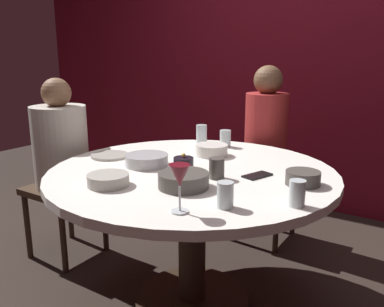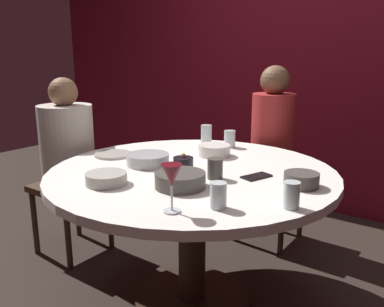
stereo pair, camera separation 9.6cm
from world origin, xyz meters
TOP-DOWN VIEW (x-y plane):
  - ground_plane at (0.00, 0.00)m, footprint 8.00×8.00m
  - back_wall at (0.00, 1.73)m, footprint 6.00×0.10m
  - dining_table at (0.00, 0.00)m, footprint 1.39×1.39m
  - seated_diner_left at (-0.96, 0.00)m, footprint 0.40×0.40m
  - seated_diner_back at (0.00, 0.92)m, footprint 0.40×0.40m
  - candle_holder at (-0.02, -0.04)m, footprint 0.10×0.10m
  - wine_glass at (0.26, -0.48)m, footprint 0.08×0.08m
  - dinner_plate at (-0.51, -0.04)m, footprint 0.21×0.21m
  - cell_phone at (0.31, 0.07)m, footprint 0.11×0.16m
  - bowl_serving_large at (-0.23, -0.06)m, footprint 0.22×0.22m
  - bowl_salad_center at (0.53, 0.06)m, footprint 0.15×0.15m
  - bowl_small_white at (0.12, -0.25)m, footprint 0.22×0.22m
  - bowl_sauce_side at (-0.17, -0.40)m, footprint 0.18×0.18m
  - bowl_rice_portion at (-0.06, 0.29)m, footprint 0.18×0.18m
  - cup_near_candle at (0.59, -0.20)m, footprint 0.06×0.06m
  - cup_by_left_diner at (-0.26, 0.52)m, footprint 0.07×0.07m
  - cup_by_right_diner at (-0.10, 0.52)m, footprint 0.07×0.07m
  - cup_center_front at (0.37, -0.35)m, footprint 0.06×0.06m
  - cup_far_edge at (0.17, -0.06)m, footprint 0.07×0.07m

SIDE VIEW (x-z plane):
  - ground_plane at x=0.00m, z-range 0.00..0.00m
  - dining_table at x=0.00m, z-range 0.22..0.95m
  - seated_diner_left at x=-0.96m, z-range 0.14..1.28m
  - cell_phone at x=0.31m, z-range 0.73..0.74m
  - dinner_plate at x=-0.51m, z-range 0.73..0.74m
  - seated_diner_back at x=0.00m, z-range 0.14..1.34m
  - bowl_sauce_side at x=-0.17m, z-range 0.73..0.78m
  - bowl_serving_large at x=-0.23m, z-range 0.73..0.79m
  - bowl_salad_center at x=0.53m, z-range 0.73..0.79m
  - bowl_rice_portion at x=-0.06m, z-range 0.73..0.79m
  - bowl_small_white at x=0.12m, z-range 0.73..0.79m
  - candle_holder at x=-0.02m, z-range 0.72..0.81m
  - cup_far_edge at x=0.17m, z-range 0.73..0.82m
  - cup_center_front at x=0.37m, z-range 0.73..0.83m
  - cup_near_candle at x=0.59m, z-range 0.73..0.83m
  - cup_by_right_diner at x=-0.10m, z-range 0.73..0.83m
  - cup_by_left_diner at x=-0.26m, z-range 0.73..0.85m
  - wine_glass at x=0.26m, z-range 0.77..0.95m
  - back_wall at x=0.00m, z-range 0.00..2.60m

